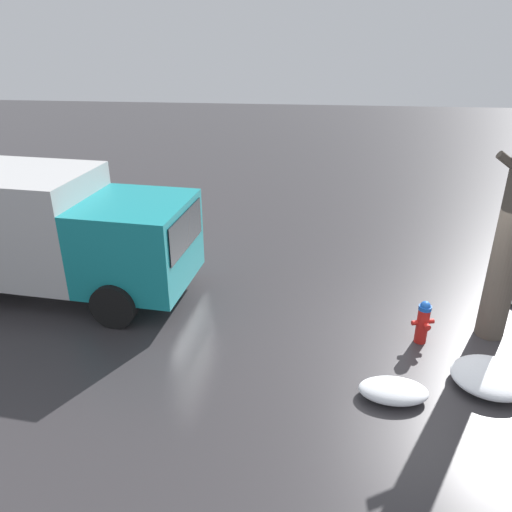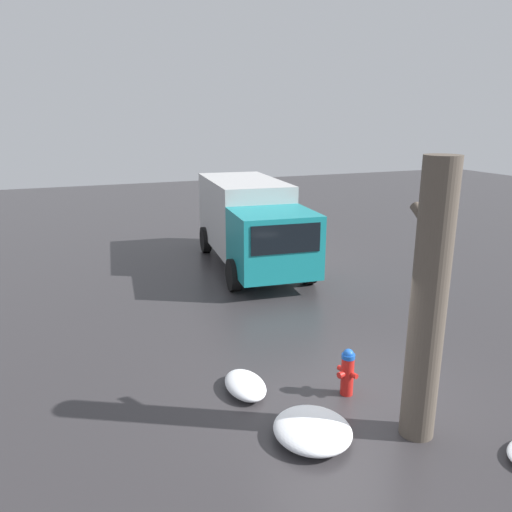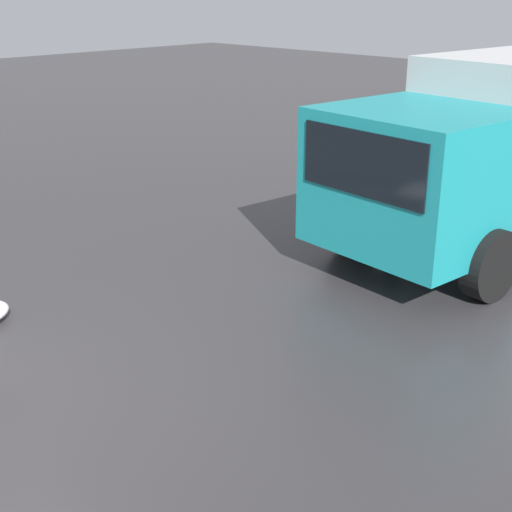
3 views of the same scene
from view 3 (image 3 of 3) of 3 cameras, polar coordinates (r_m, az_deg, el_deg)
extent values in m
cube|color=teal|center=(9.28, 12.74, 6.11)|extent=(2.28, 2.41, 1.74)
cube|color=black|center=(8.41, 8.47, 7.31)|extent=(0.21, 1.86, 0.76)
cylinder|color=black|center=(9.03, 18.23, -0.66)|extent=(0.92, 0.36, 0.90)
cylinder|color=black|center=(10.28, 7.87, 2.83)|extent=(0.92, 0.36, 0.90)
cylinder|color=#23232D|center=(10.12, 10.95, 1.97)|extent=(0.24, 0.24, 0.78)
cylinder|color=#234C8C|center=(9.91, 11.24, 5.87)|extent=(0.36, 0.36, 0.65)
sphere|color=tan|center=(9.81, 11.41, 8.29)|extent=(0.21, 0.21, 0.21)
camera|label=1|loc=(14.52, -31.12, 25.25)|focal=35.00mm
camera|label=2|loc=(11.09, -72.91, 12.25)|focal=35.00mm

